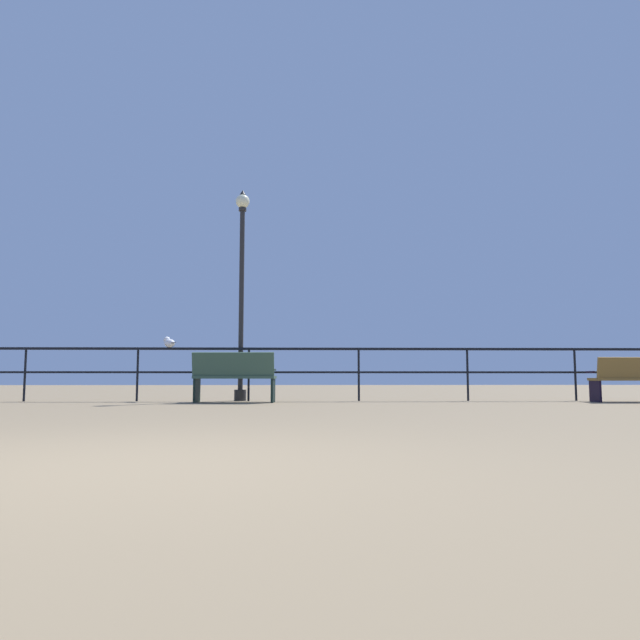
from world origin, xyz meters
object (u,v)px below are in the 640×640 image
Objects in this scene: bench_near_left at (234,375)px; seagull_on_rail at (169,342)px; lamppost_center at (242,280)px; bench_near_right at (634,377)px.

seagull_on_rail is (-1.38, 0.68, 0.64)m from bench_near_left.
seagull_on_rail is at bearing -172.77° from lamppost_center.
seagull_on_rail is (-8.97, 0.67, 0.68)m from bench_near_right.
lamppost_center is at bearing 88.29° from bench_near_left.
bench_near_right is at bearing -6.38° from lamppost_center.
bench_near_left is 1.01× the size of bench_near_right.
bench_near_left is at bearing -26.16° from seagull_on_rail.
bench_near_right is at bearing 0.05° from bench_near_left.
bench_near_left is 7.60m from bench_near_right.
bench_near_left is 0.36× the size of lamppost_center.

